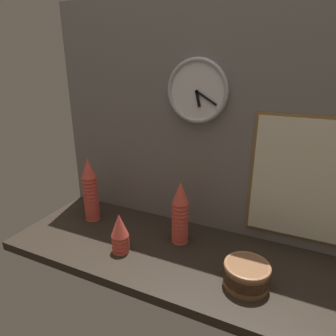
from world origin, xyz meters
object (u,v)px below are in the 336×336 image
at_px(cup_stack_center, 180,212).
at_px(cup_stack_far_left, 90,189).
at_px(cup_stack_center_left, 120,233).
at_px(wall_clock, 197,91).
at_px(menu_board, 308,182).
at_px(bowl_stack_right, 246,274).

distance_m(cup_stack_center, cup_stack_far_left, 0.49).
height_order(cup_stack_center_left, wall_clock, wall_clock).
bearing_deg(cup_stack_far_left, menu_board, 9.93).
distance_m(cup_stack_center_left, wall_clock, 0.69).
height_order(cup_stack_center_left, menu_board, menu_board).
bearing_deg(bowl_stack_right, cup_stack_far_left, 169.28).
height_order(cup_stack_center, wall_clock, wall_clock).
bearing_deg(menu_board, cup_stack_center, -161.06).
bearing_deg(wall_clock, bowl_stack_right, -44.32).
height_order(bowl_stack_right, wall_clock, wall_clock).
bearing_deg(bowl_stack_right, menu_board, 64.27).
bearing_deg(menu_board, cup_stack_far_left, -170.07).
relative_size(wall_clock, menu_board, 0.52).
relative_size(cup_stack_center, menu_board, 0.55).
height_order(cup_stack_center_left, bowl_stack_right, cup_stack_center_left).
bearing_deg(menu_board, cup_stack_center_left, -153.30).
relative_size(cup_stack_center, wall_clock, 1.06).
distance_m(cup_stack_far_left, wall_clock, 0.72).
xyz_separation_m(cup_stack_center_left, cup_stack_center, (0.20, 0.18, 0.06)).
xyz_separation_m(cup_stack_far_left, menu_board, (0.98, 0.17, 0.15)).
relative_size(cup_stack_center_left, bowl_stack_right, 1.06).
xyz_separation_m(cup_stack_center, cup_stack_far_left, (-0.49, -0.00, 0.02)).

